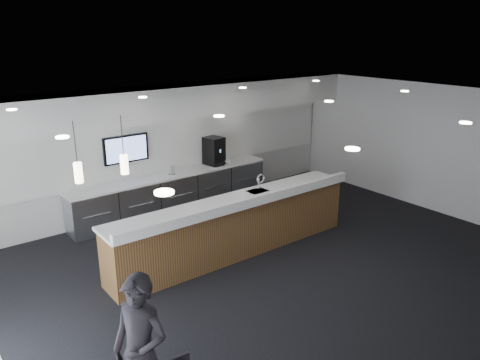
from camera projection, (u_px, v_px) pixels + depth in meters
ground at (275, 270)px, 8.55m from camera, size 10.00×10.00×0.00m
ceiling at (279, 106)px, 7.62m from camera, size 10.00×8.00×0.02m
back_wall at (164, 148)px, 11.10m from camera, size 10.00×0.02×3.00m
right_wall at (435, 149)px, 10.99m from camera, size 0.02×8.00×3.00m
soffit_bulkhead at (171, 102)px, 10.40m from camera, size 10.00×0.90×0.70m
alcove_panel at (164, 144)px, 11.04m from camera, size 9.80×0.06×1.40m
back_credenza at (174, 192)px, 11.14m from camera, size 5.06×0.66×0.95m
wall_tv at (126, 149)px, 10.40m from camera, size 1.05×0.08×0.62m
pendant_left at (124, 164)px, 7.06m from camera, size 0.12×0.12×0.30m
pendant_right at (78, 173)px, 6.65m from camera, size 0.12×0.12×0.30m
ceiling_can_lights at (279, 108)px, 7.63m from camera, size 7.00×5.00×0.02m
service_counter at (235, 226)px, 9.03m from camera, size 5.26×0.88×1.49m
coffee_machine at (214, 151)px, 11.64m from camera, size 0.47×0.56×0.70m
info_sign_left at (173, 170)px, 10.89m from camera, size 0.15×0.07×0.21m
info_sign_right at (225, 159)px, 11.71m from camera, size 0.20×0.02×0.26m
lounge_guest at (141, 352)px, 5.00m from camera, size 0.71×0.79×1.82m
cup_0 at (229, 161)px, 11.82m from camera, size 0.10×0.10×0.10m
cup_1 at (224, 162)px, 11.74m from camera, size 0.15×0.15×0.10m
cup_2 at (220, 163)px, 11.66m from camera, size 0.13×0.13×0.10m
cup_3 at (215, 164)px, 11.58m from camera, size 0.14×0.14×0.10m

